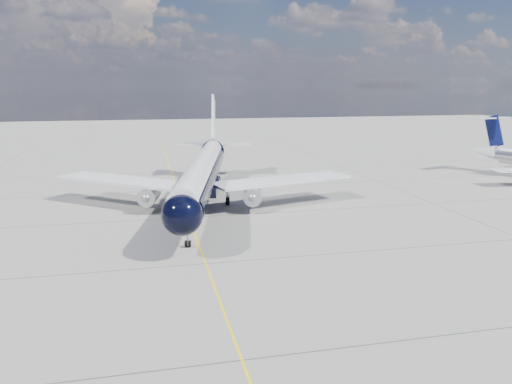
# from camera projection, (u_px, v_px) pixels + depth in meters

# --- Properties ---
(ground) EXTENTS (320.00, 320.00, 0.00)m
(ground) POSITION_uv_depth(u_px,v_px,m) (185.00, 207.00, 59.72)
(ground) COLOR gray
(ground) RESTS_ON ground
(taxiway_centerline) EXTENTS (0.16, 160.00, 0.01)m
(taxiway_centerline) POSITION_uv_depth(u_px,v_px,m) (189.00, 217.00, 54.95)
(taxiway_centerline) COLOR yellow
(taxiway_centerline) RESTS_ON ground
(main_airliner) EXTENTS (35.96, 44.35, 12.92)m
(main_airliner) POSITION_uv_depth(u_px,v_px,m) (203.00, 172.00, 59.92)
(main_airliner) COLOR black
(main_airliner) RESTS_ON ground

